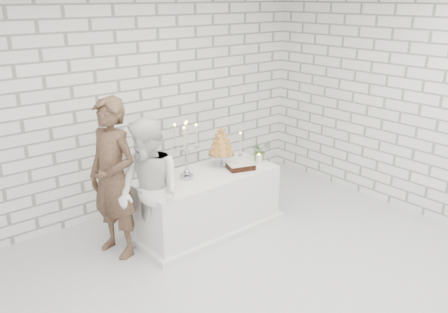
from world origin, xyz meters
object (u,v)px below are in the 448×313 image
groom (113,179)px  croquembouche (221,146)px  cake_table (207,201)px  candelabra (186,151)px  bride (150,193)px

groom → croquembouche: groom is taller
cake_table → candelabra: candelabra is taller
groom → candelabra: groom is taller
cake_table → bride: 1.03m
cake_table → bride: (-0.92, -0.18, 0.44)m
cake_table → groom: bearing=170.1°
croquembouche → groom: bearing=176.1°
cake_table → groom: 1.28m
cake_table → croquembouche: size_ratio=3.40×
groom → croquembouche: (1.47, -0.10, 0.10)m
groom → candelabra: bearing=64.5°
groom → croquembouche: bearing=71.6°
candelabra → groom: bearing=169.0°
cake_table → candelabra: size_ratio=2.56×
candelabra → bride: bearing=-161.8°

